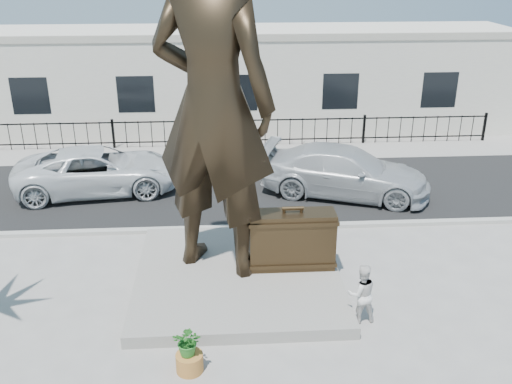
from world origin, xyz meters
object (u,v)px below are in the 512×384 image
(car_white, at_px, (98,170))
(tourist, at_px, (361,294))
(suitcase, at_px, (292,240))
(statue, at_px, (213,105))

(car_white, bearing_deg, tourist, -145.07)
(suitcase, xyz_separation_m, tourist, (1.35, -2.06, -0.35))
(suitcase, bearing_deg, car_white, 134.62)
(suitcase, relative_size, tourist, 1.52)
(statue, distance_m, suitcase, 4.00)
(statue, height_order, tourist, statue)
(statue, xyz_separation_m, suitcase, (1.93, -0.27, -3.50))
(tourist, bearing_deg, car_white, -53.63)
(suitcase, xyz_separation_m, car_white, (-6.11, 6.19, -0.27))
(statue, xyz_separation_m, tourist, (3.28, -2.33, -3.85))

